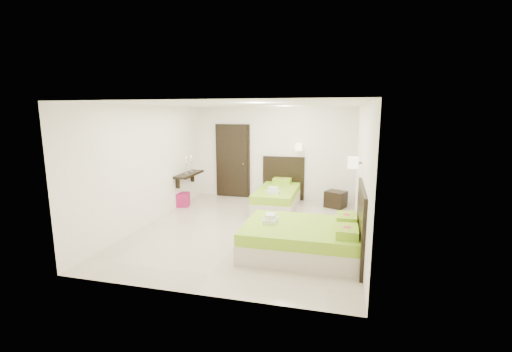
% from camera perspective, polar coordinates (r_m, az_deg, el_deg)
% --- Properties ---
extents(floor, '(5.50, 5.50, 0.00)m').
position_cam_1_polar(floor, '(7.38, -1.34, -8.81)').
color(floor, '#BEB09D').
rests_on(floor, ground).
extents(bed_single, '(1.18, 1.97, 1.62)m').
position_cam_1_polar(bed_single, '(8.96, 3.63, -3.38)').
color(bed_single, beige).
rests_on(bed_single, ground).
extents(bed_double, '(2.01, 1.71, 1.66)m').
position_cam_1_polar(bed_double, '(6.11, 8.34, -10.13)').
color(bed_double, beige).
rests_on(bed_double, ground).
extents(nightstand, '(0.62, 0.59, 0.43)m').
position_cam_1_polar(nightstand, '(9.20, 13.14, -3.78)').
color(nightstand, black).
rests_on(nightstand, ground).
extents(ottoman, '(0.44, 0.44, 0.36)m').
position_cam_1_polar(ottoman, '(9.27, -12.18, -3.86)').
color(ottoman, '#8D1247').
rests_on(ottoman, ground).
extents(door, '(1.02, 0.15, 2.14)m').
position_cam_1_polar(door, '(9.99, -3.90, 2.47)').
color(door, black).
rests_on(door, ground).
extents(console_shelf, '(0.35, 1.20, 0.78)m').
position_cam_1_polar(console_shelf, '(9.34, -11.13, 0.28)').
color(console_shelf, black).
rests_on(console_shelf, ground).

